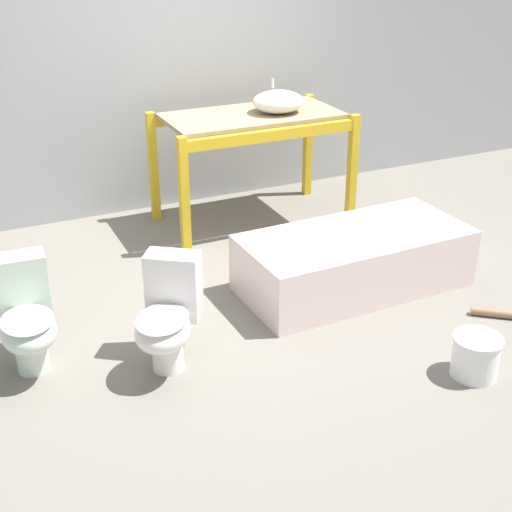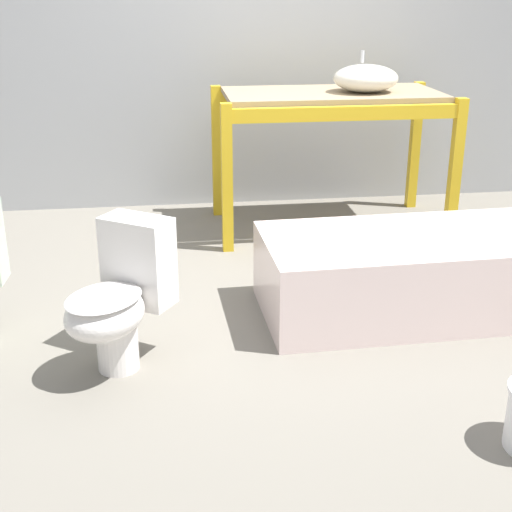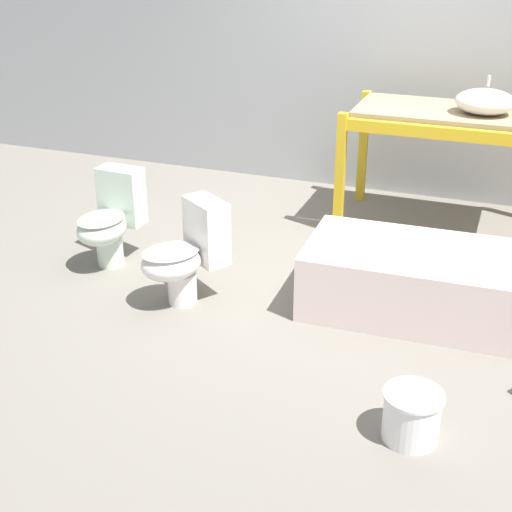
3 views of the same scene
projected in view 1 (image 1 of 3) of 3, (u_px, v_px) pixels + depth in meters
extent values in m
plane|color=slate|center=(242.00, 285.00, 5.32)|extent=(12.00, 12.00, 0.00)
cube|color=#9EA0A3|center=(153.00, 30.00, 6.12)|extent=(10.80, 0.08, 3.20)
cube|color=gold|center=(184.00, 197.00, 5.60)|extent=(0.07, 0.07, 0.98)
cube|color=gold|center=(352.00, 170.00, 6.19)|extent=(0.07, 0.07, 0.98)
cube|color=gold|center=(153.00, 167.00, 6.26)|extent=(0.07, 0.07, 0.98)
cube|color=gold|center=(308.00, 146.00, 6.85)|extent=(0.07, 0.07, 0.98)
cube|color=gold|center=(273.00, 135.00, 5.72)|extent=(1.55, 0.06, 0.09)
cube|color=gold|center=(233.00, 112.00, 6.37)|extent=(1.55, 0.06, 0.09)
cube|color=#998466|center=(252.00, 116.00, 6.02)|extent=(1.48, 0.73, 0.04)
ellipsoid|color=silver|center=(278.00, 102.00, 6.01)|extent=(0.44, 0.40, 0.19)
cylinder|color=silver|center=(273.00, 83.00, 6.04)|extent=(0.02, 0.02, 0.08)
cube|color=silver|center=(354.00, 260.00, 5.21)|extent=(1.68, 0.82, 0.43)
cube|color=beige|center=(355.00, 244.00, 5.15)|extent=(1.60, 0.74, 0.18)
cylinder|color=white|center=(168.00, 353.00, 4.30)|extent=(0.19, 0.19, 0.22)
ellipsoid|color=white|center=(163.00, 331.00, 4.15)|extent=(0.50, 0.52, 0.22)
ellipsoid|color=beige|center=(162.00, 319.00, 4.12)|extent=(0.47, 0.49, 0.03)
cube|color=white|center=(174.00, 285.00, 4.32)|extent=(0.37, 0.33, 0.42)
cylinder|color=silver|center=(32.00, 354.00, 4.29)|extent=(0.19, 0.19, 0.22)
ellipsoid|color=silver|center=(29.00, 331.00, 4.14)|extent=(0.35, 0.42, 0.22)
ellipsoid|color=#A3B3A3|center=(27.00, 320.00, 4.11)|extent=(0.33, 0.40, 0.03)
cube|color=silver|center=(21.00, 287.00, 4.30)|extent=(0.33, 0.19, 0.42)
cylinder|color=white|center=(476.00, 356.00, 4.23)|extent=(0.28, 0.28, 0.26)
cylinder|color=white|center=(478.00, 339.00, 4.18)|extent=(0.30, 0.30, 0.02)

